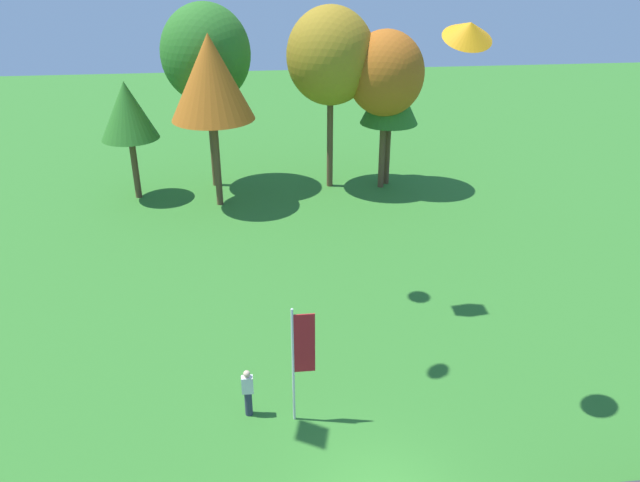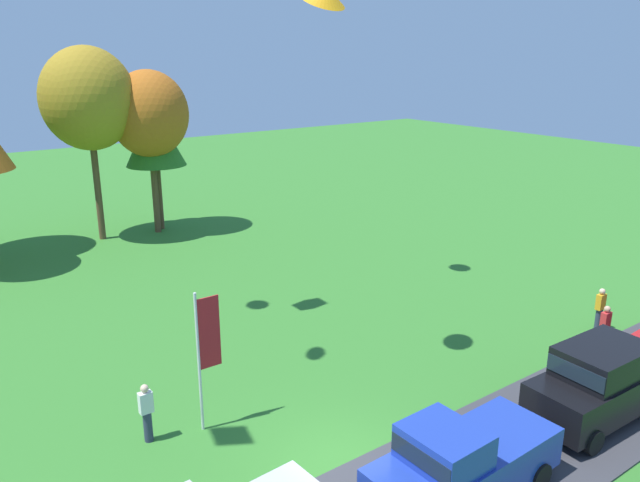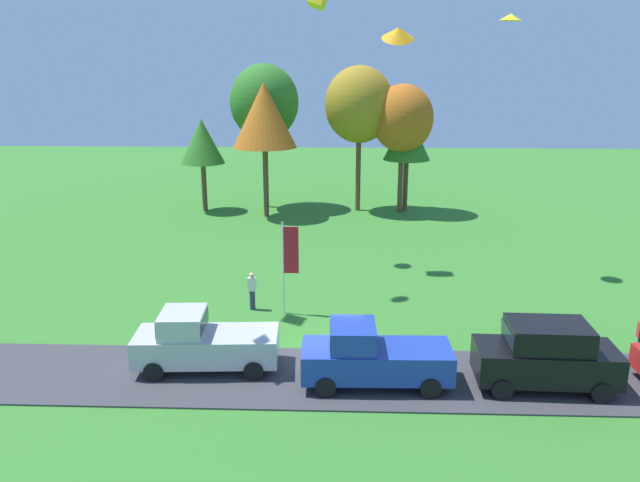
% 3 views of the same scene
% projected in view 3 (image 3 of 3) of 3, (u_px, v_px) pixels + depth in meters
% --- Properties ---
extents(ground_plane, '(120.00, 120.00, 0.00)m').
position_uv_depth(ground_plane, '(330.00, 349.00, 23.77)').
color(ground_plane, '#337528').
extents(pavement_strip, '(36.00, 4.40, 0.06)m').
position_uv_depth(pavement_strip, '(328.00, 377.00, 21.60)').
color(pavement_strip, '#38383D').
rests_on(pavement_strip, ground).
extents(car_pickup_by_flagpole, '(5.10, 2.28, 2.14)m').
position_uv_depth(car_pickup_by_flagpole, '(201.00, 341.00, 21.93)').
color(car_pickup_by_flagpole, '#B7B7BC').
rests_on(car_pickup_by_flagpole, ground).
extents(car_pickup_mid_row, '(5.04, 2.13, 2.14)m').
position_uv_depth(car_pickup_mid_row, '(371.00, 355.00, 20.85)').
color(car_pickup_mid_row, '#1E389E').
rests_on(car_pickup_mid_row, ground).
extents(car_suv_near_entrance, '(4.65, 2.16, 2.28)m').
position_uv_depth(car_suv_near_entrance, '(546.00, 353.00, 20.58)').
color(car_suv_near_entrance, black).
rests_on(car_suv_near_entrance, ground).
extents(person_beside_suv, '(0.36, 0.24, 1.71)m').
position_uv_depth(person_beside_suv, '(252.00, 291.00, 27.44)').
color(person_beside_suv, '#2D334C').
rests_on(person_beside_suv, ground).
extents(tree_lone_near, '(3.19, 3.19, 6.73)m').
position_uv_depth(tree_lone_near, '(202.00, 142.00, 44.94)').
color(tree_lone_near, brown).
rests_on(tree_lone_near, ground).
extents(tree_center_back, '(5.01, 5.01, 10.58)m').
position_uv_depth(tree_center_back, '(264.00, 102.00, 45.48)').
color(tree_center_back, brown).
rests_on(tree_center_back, ground).
extents(tree_far_right, '(4.44, 4.44, 9.37)m').
position_uv_depth(tree_far_right, '(264.00, 115.00, 42.68)').
color(tree_far_right, brown).
rests_on(tree_far_right, ground).
extents(tree_far_left, '(4.94, 4.94, 10.44)m').
position_uv_depth(tree_far_left, '(359.00, 105.00, 44.40)').
color(tree_far_left, brown).
rests_on(tree_far_left, ground).
extents(tree_left_of_center, '(4.35, 4.35, 9.19)m').
position_uv_depth(tree_left_of_center, '(403.00, 119.00, 44.06)').
color(tree_left_of_center, brown).
rests_on(tree_left_of_center, ground).
extents(tree_right_of_center, '(3.41, 3.41, 7.20)m').
position_uv_depth(tree_right_of_center, '(407.00, 137.00, 44.94)').
color(tree_right_of_center, brown).
rests_on(tree_right_of_center, ground).
extents(flag_banner, '(0.71, 0.08, 4.11)m').
position_uv_depth(flag_banner, '(288.00, 256.00, 26.54)').
color(flag_banner, silver).
rests_on(flag_banner, ground).
extents(kite_delta_over_trees, '(1.38, 1.38, 0.35)m').
position_uv_depth(kite_delta_over_trees, '(511.00, 17.00, 29.39)').
color(kite_delta_over_trees, yellow).
extents(kite_delta_trailing_tail, '(1.33, 1.39, 0.94)m').
position_uv_depth(kite_delta_trailing_tail, '(398.00, 33.00, 24.44)').
color(kite_delta_trailing_tail, orange).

